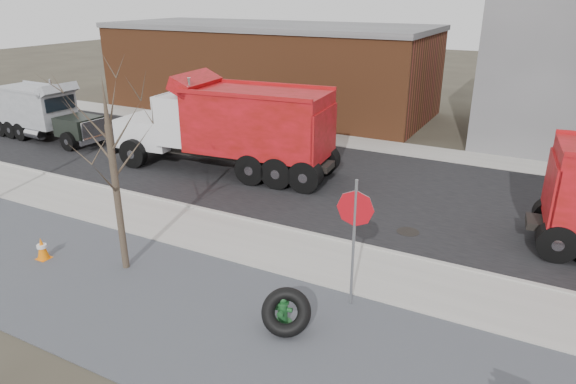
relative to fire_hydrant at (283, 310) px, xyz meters
The scene contains 14 objects.
ground 3.38m from the fire_hydrant, 122.35° to the left, with size 120.00×120.00×0.00m, color #383328.
gravel_verge 1.95m from the fire_hydrant, 159.90° to the right, with size 60.00×5.00×0.03m, color slate.
sidewalk 3.59m from the fire_hydrant, 120.21° to the left, with size 60.00×2.50×0.06m, color #9E9B93.
curb 4.76m from the fire_hydrant, 112.29° to the left, with size 60.00×0.15×0.11m, color #9E9B93.
road 9.32m from the fire_hydrant, 101.14° to the left, with size 60.00×9.40×0.02m, color black.
far_sidewalk 14.95m from the fire_hydrant, 96.91° to the left, with size 60.00×2.00×0.06m, color #9E9B93.
building_brick 23.20m from the fire_hydrant, 120.74° to the left, with size 20.20×8.20×5.30m.
bare_tree 5.80m from the fire_hydrant, behind, with size 3.20×3.20×5.20m.
fire_hydrant is the anchor object (origin of this frame).
truck_tire 0.28m from the fire_hydrant, 43.56° to the right, with size 1.37×1.30×1.00m.
stop_sign 2.55m from the fire_hydrant, 54.26° to the left, with size 0.87×0.11×3.20m.
traffic_cone_near 7.42m from the fire_hydrant, behind, with size 0.35×0.35×0.67m.
dump_truck_red_b 11.05m from the fire_hydrant, 129.80° to the left, with size 9.57×3.52×3.95m.
dump_truck_grey 19.94m from the fire_hydrant, 155.66° to the left, with size 6.42×2.19×2.90m.
Camera 1 is at (6.48, -11.41, 7.03)m, focal length 32.00 mm.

